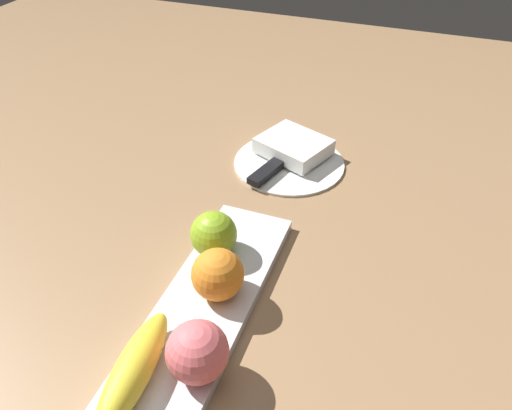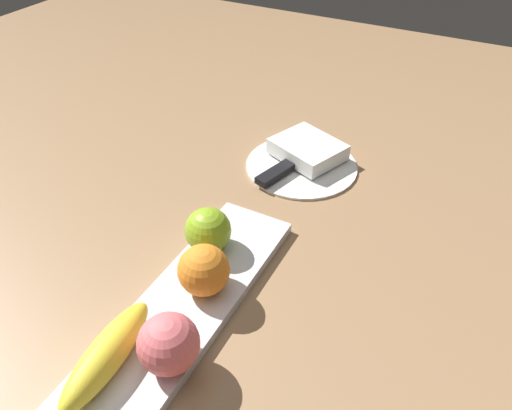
{
  "view_description": "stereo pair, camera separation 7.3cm",
  "coord_description": "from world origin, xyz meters",
  "px_view_note": "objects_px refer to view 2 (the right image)",
  "views": [
    {
      "loc": [
        -0.33,
        -0.2,
        0.5
      ],
      "look_at": [
        0.2,
        -0.0,
        0.05
      ],
      "focal_mm": 33.89,
      "sensor_mm": 36.0,
      "label": 1
    },
    {
      "loc": [
        -0.3,
        -0.27,
        0.5
      ],
      "look_at": [
        0.2,
        -0.0,
        0.05
      ],
      "focal_mm": 33.89,
      "sensor_mm": 36.0,
      "label": 2
    }
  ],
  "objects_px": {
    "peach": "(168,344)",
    "dinner_plate": "(304,165)",
    "folded_napkin": "(310,150)",
    "apple": "(208,230)",
    "orange_near_apple": "(204,270)",
    "banana": "(107,354)",
    "knife": "(283,169)",
    "fruit_tray": "(188,309)"
  },
  "relations": [
    {
      "from": "peach",
      "to": "dinner_plate",
      "type": "distance_m",
      "value": 0.46
    },
    {
      "from": "peach",
      "to": "folded_napkin",
      "type": "relative_size",
      "value": 0.59
    },
    {
      "from": "apple",
      "to": "orange_near_apple",
      "type": "bearing_deg",
      "value": -151.84
    },
    {
      "from": "banana",
      "to": "dinner_plate",
      "type": "xyz_separation_m",
      "value": [
        0.49,
        -0.03,
        -0.03
      ]
    },
    {
      "from": "orange_near_apple",
      "to": "folded_napkin",
      "type": "relative_size",
      "value": 0.57
    },
    {
      "from": "dinner_plate",
      "to": "folded_napkin",
      "type": "distance_m",
      "value": 0.03
    },
    {
      "from": "dinner_plate",
      "to": "knife",
      "type": "bearing_deg",
      "value": 150.74
    },
    {
      "from": "apple",
      "to": "peach",
      "type": "height_order",
      "value": "peach"
    },
    {
      "from": "apple",
      "to": "folded_napkin",
      "type": "xyz_separation_m",
      "value": [
        0.3,
        -0.03,
        -0.02
      ]
    },
    {
      "from": "apple",
      "to": "orange_near_apple",
      "type": "height_order",
      "value": "orange_near_apple"
    },
    {
      "from": "apple",
      "to": "banana",
      "type": "bearing_deg",
      "value": -179.45
    },
    {
      "from": "fruit_tray",
      "to": "apple",
      "type": "bearing_deg",
      "value": 16.96
    },
    {
      "from": "orange_near_apple",
      "to": "folded_napkin",
      "type": "xyz_separation_m",
      "value": [
        0.37,
        0.01,
        -0.03
      ]
    },
    {
      "from": "folded_napkin",
      "to": "knife",
      "type": "height_order",
      "value": "folded_napkin"
    },
    {
      "from": "fruit_tray",
      "to": "apple",
      "type": "relative_size",
      "value": 6.21
    },
    {
      "from": "orange_near_apple",
      "to": "peach",
      "type": "bearing_deg",
      "value": -167.03
    },
    {
      "from": "fruit_tray",
      "to": "peach",
      "type": "distance_m",
      "value": 0.09
    },
    {
      "from": "fruit_tray",
      "to": "banana",
      "type": "height_order",
      "value": "banana"
    },
    {
      "from": "banana",
      "to": "folded_napkin",
      "type": "relative_size",
      "value": 1.29
    },
    {
      "from": "knife",
      "to": "apple",
      "type": "bearing_deg",
      "value": -166.04
    },
    {
      "from": "dinner_plate",
      "to": "folded_napkin",
      "type": "relative_size",
      "value": 1.71
    },
    {
      "from": "knife",
      "to": "folded_napkin",
      "type": "bearing_deg",
      "value": -3.21
    },
    {
      "from": "dinner_plate",
      "to": "folded_napkin",
      "type": "xyz_separation_m",
      "value": [
        0.03,
        -0.0,
        0.02
      ]
    },
    {
      "from": "fruit_tray",
      "to": "apple",
      "type": "xyz_separation_m",
      "value": [
        0.1,
        0.03,
        0.04
      ]
    },
    {
      "from": "apple",
      "to": "peach",
      "type": "relative_size",
      "value": 0.94
    },
    {
      "from": "orange_near_apple",
      "to": "folded_napkin",
      "type": "height_order",
      "value": "orange_near_apple"
    },
    {
      "from": "peach",
      "to": "folded_napkin",
      "type": "xyz_separation_m",
      "value": [
        0.48,
        0.03,
        -0.03
      ]
    },
    {
      "from": "banana",
      "to": "orange_near_apple",
      "type": "bearing_deg",
      "value": -18.04
    },
    {
      "from": "folded_napkin",
      "to": "orange_near_apple",
      "type": "bearing_deg",
      "value": -179.21
    },
    {
      "from": "folded_napkin",
      "to": "apple",
      "type": "bearing_deg",
      "value": 173.99
    },
    {
      "from": "orange_near_apple",
      "to": "dinner_plate",
      "type": "relative_size",
      "value": 0.33
    },
    {
      "from": "peach",
      "to": "knife",
      "type": "distance_m",
      "value": 0.42
    },
    {
      "from": "banana",
      "to": "orange_near_apple",
      "type": "distance_m",
      "value": 0.15
    },
    {
      "from": "fruit_tray",
      "to": "apple",
      "type": "distance_m",
      "value": 0.12
    },
    {
      "from": "apple",
      "to": "knife",
      "type": "distance_m",
      "value": 0.23
    },
    {
      "from": "banana",
      "to": "orange_near_apple",
      "type": "relative_size",
      "value": 2.25
    },
    {
      "from": "peach",
      "to": "knife",
      "type": "relative_size",
      "value": 0.39
    },
    {
      "from": "apple",
      "to": "orange_near_apple",
      "type": "distance_m",
      "value": 0.08
    },
    {
      "from": "peach",
      "to": "dinner_plate",
      "type": "relative_size",
      "value": 0.34
    },
    {
      "from": "folded_napkin",
      "to": "peach",
      "type": "bearing_deg",
      "value": -176.31
    },
    {
      "from": "fruit_tray",
      "to": "peach",
      "type": "bearing_deg",
      "value": -158.21
    },
    {
      "from": "dinner_plate",
      "to": "orange_near_apple",
      "type": "bearing_deg",
      "value": -179.16
    }
  ]
}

